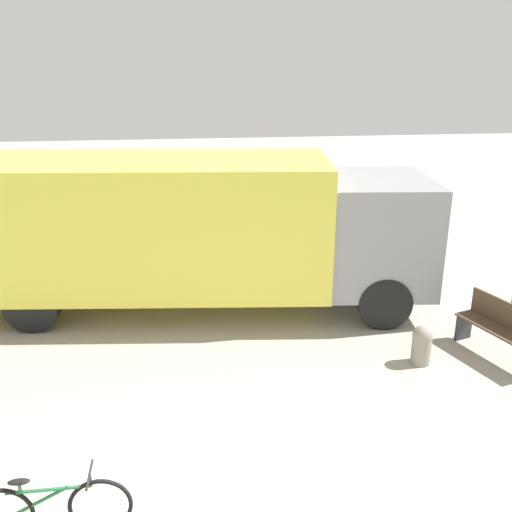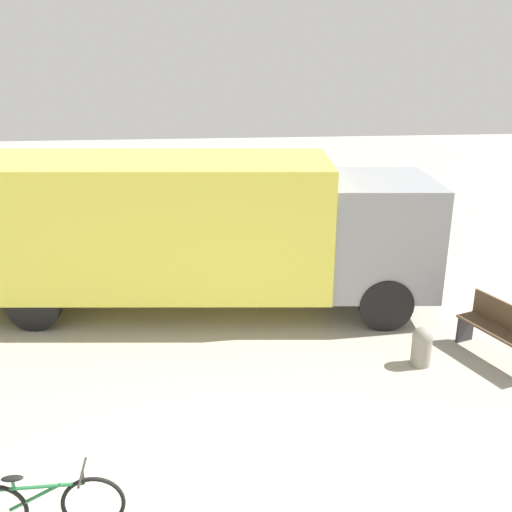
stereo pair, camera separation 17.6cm
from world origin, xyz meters
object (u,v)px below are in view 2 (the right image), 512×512
at_px(park_bench, 504,331).
at_px(bollard_near_bench, 422,345).
at_px(bicycle_near, 44,505).
at_px(delivery_truck, 190,225).

distance_m(park_bench, bollard_near_bench, 1.37).
bearing_deg(bicycle_near, bollard_near_bench, 28.96).
xyz_separation_m(park_bench, bicycle_near, (-6.51, -2.92, -0.16)).
relative_size(park_bench, bicycle_near, 0.99).
relative_size(delivery_truck, bicycle_near, 5.59).
bearing_deg(park_bench, bollard_near_bench, 72.54).
bearing_deg(delivery_truck, park_bench, -22.76).
distance_m(delivery_truck, bicycle_near, 6.00).
height_order(park_bench, bicycle_near, park_bench).
xyz_separation_m(delivery_truck, park_bench, (5.00, -2.73, -1.12)).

